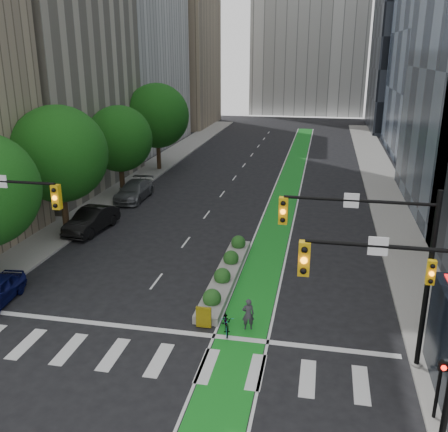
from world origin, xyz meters
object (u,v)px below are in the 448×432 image
at_px(parked_car_left_mid, 92,220).
at_px(bicycle, 226,322).
at_px(pedestrian_near, 447,314).
at_px(cyclist, 248,314).
at_px(median_planter, 226,273).
at_px(parked_car_left_far, 134,191).

bearing_deg(parked_car_left_mid, bicycle, -36.99).
bearing_deg(bicycle, pedestrian_near, -6.03).
bearing_deg(parked_car_left_mid, cyclist, -33.96).
relative_size(cyclist, parked_car_left_mid, 0.30).
distance_m(median_planter, bicycle, 5.38).
bearing_deg(bicycle, parked_car_left_far, 106.32).
relative_size(bicycle, cyclist, 1.11).
relative_size(parked_car_left_mid, pedestrian_near, 2.74).
bearing_deg(pedestrian_near, cyclist, 111.05).
relative_size(bicycle, pedestrian_near, 0.91).
height_order(bicycle, parked_car_left_mid, parked_car_left_mid).
distance_m(cyclist, parked_car_left_far, 22.66).
xyz_separation_m(cyclist, parked_car_left_far, (-12.69, 18.77, 0.01)).
relative_size(bicycle, parked_car_left_far, 0.31).
height_order(median_planter, bicycle, median_planter).
height_order(cyclist, parked_car_left_mid, parked_car_left_mid).
distance_m(cyclist, pedestrian_near, 8.70).
bearing_deg(median_planter, bicycle, -78.66).
bearing_deg(median_planter, parked_car_left_mid, 151.77).
xyz_separation_m(bicycle, parked_car_left_mid, (-11.76, 11.02, 0.39)).
xyz_separation_m(median_planter, cyclist, (1.99, -4.94, 0.39)).
height_order(cyclist, pedestrian_near, pedestrian_near).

